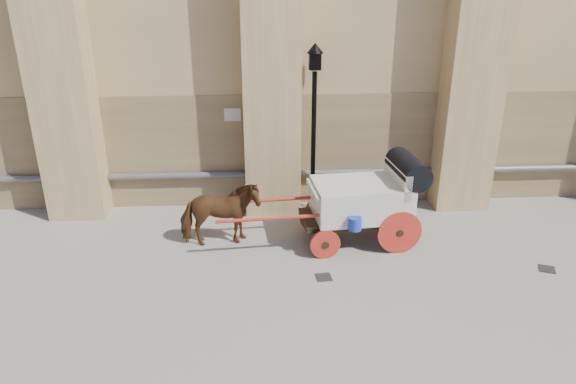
{
  "coord_description": "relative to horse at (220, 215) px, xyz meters",
  "views": [
    {
      "loc": [
        -1.35,
        -8.93,
        5.63
      ],
      "look_at": [
        -0.72,
        1.67,
        1.27
      ],
      "focal_mm": 32.0,
      "sensor_mm": 36.0,
      "label": 1
    }
  ],
  "objects": [
    {
      "name": "drain_grate_far",
      "position": [
        6.95,
        -1.54,
        -0.75
      ],
      "size": [
        0.42,
        0.42,
        0.01
      ],
      "primitive_type": "cube",
      "rotation": [
        0.0,
        0.0,
        -0.4
      ],
      "color": "black",
      "rests_on": "ground"
    },
    {
      "name": "ground",
      "position": [
        2.26,
        -1.68,
        -0.76
      ],
      "size": [
        90.0,
        90.0,
        0.0
      ],
      "primitive_type": "plane",
      "color": "slate",
      "rests_on": "ground"
    },
    {
      "name": "street_lamp",
      "position": [
        2.31,
        1.95,
        1.54
      ],
      "size": [
        0.4,
        0.4,
        4.3
      ],
      "color": "black",
      "rests_on": "ground"
    },
    {
      "name": "carriage",
      "position": [
        3.36,
        0.01,
        0.34
      ],
      "size": [
        4.76,
        1.78,
        2.04
      ],
      "rotation": [
        0.0,
        0.0,
        0.09
      ],
      "color": "black",
      "rests_on": "ground"
    },
    {
      "name": "horse",
      "position": [
        0.0,
        0.0,
        0.0
      ],
      "size": [
        1.89,
        1.04,
        1.52
      ],
      "primitive_type": "imported",
      "rotation": [
        0.0,
        0.0,
        1.7
      ],
      "color": "brown",
      "rests_on": "ground"
    },
    {
      "name": "drain_grate_near",
      "position": [
        2.18,
        -1.58,
        -0.75
      ],
      "size": [
        0.35,
        0.35,
        0.01
      ],
      "primitive_type": "cube",
      "rotation": [
        0.0,
        0.0,
        0.1
      ],
      "color": "black",
      "rests_on": "ground"
    }
  ]
}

